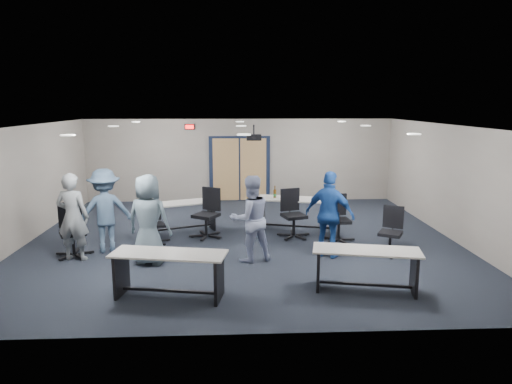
{
  "coord_description": "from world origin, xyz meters",
  "views": [
    {
      "loc": [
        -0.17,
        -10.43,
        3.21
      ],
      "look_at": [
        0.31,
        -0.3,
        1.22
      ],
      "focal_mm": 32.0,
      "sensor_mm": 36.0,
      "label": 1
    }
  ],
  "objects_px": {
    "table_back_right": "(296,208)",
    "chair_loose_left": "(72,231)",
    "table_back_left": "(180,212)",
    "person_lightblue": "(251,219)",
    "chair_back_b": "(206,213)",
    "chair_loose_right": "(391,231)",
    "table_front_right": "(366,262)",
    "person_gray": "(73,217)",
    "person_plaid": "(149,220)",
    "person_back": "(105,211)",
    "chair_back_d": "(339,219)",
    "chair_back_a": "(155,223)",
    "person_navy": "(330,215)",
    "table_front_left": "(169,267)",
    "chair_back_c": "(294,214)"
  },
  "relations": [
    {
      "from": "table_back_right",
      "to": "chair_loose_left",
      "type": "relative_size",
      "value": 1.9
    },
    {
      "from": "table_back_left",
      "to": "person_lightblue",
      "type": "relative_size",
      "value": 1.1
    },
    {
      "from": "table_back_right",
      "to": "person_lightblue",
      "type": "relative_size",
      "value": 1.21
    },
    {
      "from": "chair_back_b",
      "to": "chair_loose_right",
      "type": "bearing_deg",
      "value": 10.43
    },
    {
      "from": "table_front_right",
      "to": "person_gray",
      "type": "relative_size",
      "value": 1.04
    },
    {
      "from": "person_plaid",
      "to": "person_back",
      "type": "relative_size",
      "value": 1.0
    },
    {
      "from": "chair_back_d",
      "to": "chair_loose_right",
      "type": "bearing_deg",
      "value": -52.13
    },
    {
      "from": "chair_loose_left",
      "to": "person_lightblue",
      "type": "xyz_separation_m",
      "value": [
        3.74,
        -0.44,
        0.32
      ]
    },
    {
      "from": "chair_loose_left",
      "to": "person_gray",
      "type": "height_order",
      "value": "person_gray"
    },
    {
      "from": "chair_back_a",
      "to": "person_lightblue",
      "type": "relative_size",
      "value": 0.53
    },
    {
      "from": "person_plaid",
      "to": "table_back_left",
      "type": "bearing_deg",
      "value": -82.92
    },
    {
      "from": "chair_loose_left",
      "to": "person_navy",
      "type": "height_order",
      "value": "person_navy"
    },
    {
      "from": "table_back_right",
      "to": "chair_back_a",
      "type": "distance_m",
      "value": 3.53
    },
    {
      "from": "person_lightblue",
      "to": "table_front_left",
      "type": "bearing_deg",
      "value": 30.92
    },
    {
      "from": "chair_loose_left",
      "to": "table_front_left",
      "type": "bearing_deg",
      "value": -68.75
    },
    {
      "from": "person_lightblue",
      "to": "person_back",
      "type": "height_order",
      "value": "person_back"
    },
    {
      "from": "table_front_right",
      "to": "chair_loose_left",
      "type": "xyz_separation_m",
      "value": [
        -5.68,
        2.06,
        0.06
      ]
    },
    {
      "from": "chair_back_b",
      "to": "person_navy",
      "type": "height_order",
      "value": "person_navy"
    },
    {
      "from": "chair_back_b",
      "to": "chair_back_d",
      "type": "height_order",
      "value": "chair_back_b"
    },
    {
      "from": "chair_back_c",
      "to": "person_navy",
      "type": "xyz_separation_m",
      "value": [
        0.56,
        -1.43,
        0.33
      ]
    },
    {
      "from": "table_front_right",
      "to": "chair_loose_right",
      "type": "relative_size",
      "value": 1.84
    },
    {
      "from": "table_front_right",
      "to": "chair_loose_left",
      "type": "relative_size",
      "value": 1.68
    },
    {
      "from": "person_navy",
      "to": "person_back",
      "type": "xyz_separation_m",
      "value": [
        -4.79,
        0.59,
        0.0
      ]
    },
    {
      "from": "person_lightblue",
      "to": "chair_loose_right",
      "type": "bearing_deg",
      "value": 164.43
    },
    {
      "from": "table_back_right",
      "to": "chair_back_a",
      "type": "xyz_separation_m",
      "value": [
        -3.4,
        -0.92,
        -0.1
      ]
    },
    {
      "from": "chair_back_b",
      "to": "person_navy",
      "type": "xyz_separation_m",
      "value": [
        2.68,
        -1.53,
        0.32
      ]
    },
    {
      "from": "table_back_left",
      "to": "person_navy",
      "type": "relative_size",
      "value": 1.08
    },
    {
      "from": "chair_back_d",
      "to": "person_lightblue",
      "type": "bearing_deg",
      "value": -153.58
    },
    {
      "from": "chair_loose_right",
      "to": "person_back",
      "type": "relative_size",
      "value": 0.57
    },
    {
      "from": "person_plaid",
      "to": "person_navy",
      "type": "relative_size",
      "value": 1.0
    },
    {
      "from": "table_front_right",
      "to": "chair_back_c",
      "type": "xyz_separation_m",
      "value": [
        -0.83,
        3.22,
        0.08
      ]
    },
    {
      "from": "chair_back_b",
      "to": "chair_back_d",
      "type": "xyz_separation_m",
      "value": [
        3.13,
        -0.48,
        -0.05
      ]
    },
    {
      "from": "chair_loose_left",
      "to": "person_lightblue",
      "type": "distance_m",
      "value": 3.78
    },
    {
      "from": "chair_back_b",
      "to": "table_back_right",
      "type": "bearing_deg",
      "value": 43.51
    },
    {
      "from": "chair_loose_left",
      "to": "person_navy",
      "type": "distance_m",
      "value": 5.42
    },
    {
      "from": "table_front_right",
      "to": "chair_back_b",
      "type": "height_order",
      "value": "chair_back_b"
    },
    {
      "from": "person_navy",
      "to": "person_gray",
      "type": "bearing_deg",
      "value": 33.25
    },
    {
      "from": "person_gray",
      "to": "chair_loose_right",
      "type": "bearing_deg",
      "value": -171.51
    },
    {
      "from": "chair_back_d",
      "to": "person_plaid",
      "type": "height_order",
      "value": "person_plaid"
    },
    {
      "from": "table_back_right",
      "to": "chair_back_b",
      "type": "bearing_deg",
      "value": -151.98
    },
    {
      "from": "table_back_right",
      "to": "chair_back_b",
      "type": "relative_size",
      "value": 1.81
    },
    {
      "from": "table_back_left",
      "to": "person_navy",
      "type": "distance_m",
      "value": 3.96
    },
    {
      "from": "chair_back_c",
      "to": "person_back",
      "type": "distance_m",
      "value": 4.33
    },
    {
      "from": "chair_back_b",
      "to": "person_plaid",
      "type": "bearing_deg",
      "value": -89.63
    },
    {
      "from": "chair_back_d",
      "to": "person_gray",
      "type": "height_order",
      "value": "person_gray"
    },
    {
      "from": "table_front_left",
      "to": "person_back",
      "type": "relative_size",
      "value": 1.09
    },
    {
      "from": "table_front_right",
      "to": "person_back",
      "type": "xyz_separation_m",
      "value": [
        -5.07,
        2.38,
        0.41
      ]
    },
    {
      "from": "person_navy",
      "to": "table_front_left",
      "type": "bearing_deg",
      "value": 65.54
    },
    {
      "from": "table_back_right",
      "to": "person_navy",
      "type": "xyz_separation_m",
      "value": [
        0.41,
        -2.05,
        0.34
      ]
    },
    {
      "from": "person_lightblue",
      "to": "person_navy",
      "type": "height_order",
      "value": "person_navy"
    }
  ]
}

